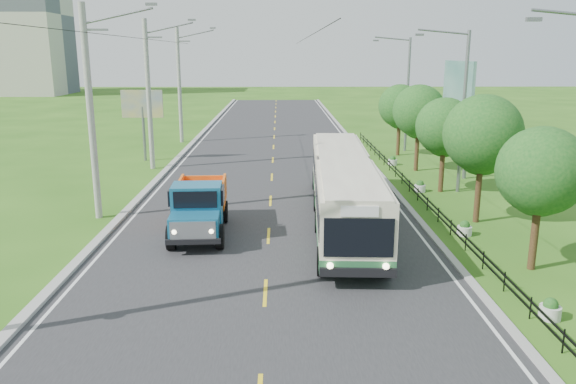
{
  "coord_description": "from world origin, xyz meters",
  "views": [
    {
      "loc": [
        0.48,
        -17.35,
        7.76
      ],
      "look_at": [
        0.86,
        6.34,
        1.9
      ],
      "focal_mm": 35.0,
      "sensor_mm": 36.0,
      "label": 1
    }
  ],
  "objects_px": {
    "pole_near": "(91,112)",
    "tree_back": "(400,108)",
    "planter_near": "(464,229)",
    "bus": "(343,185)",
    "streetlight_far": "(406,90)",
    "dump_truck": "(199,204)",
    "pole_far": "(180,85)",
    "planter_mid": "(420,187)",
    "tree_second": "(541,175)",
    "billboard_left": "(142,108)",
    "tree_fifth": "(419,114)",
    "billboard_right": "(458,91)",
    "pole_mid": "(149,94)",
    "tree_third": "(483,138)",
    "streetlight_mid": "(461,106)",
    "planter_far": "(393,161)",
    "planter_front": "(550,310)",
    "tree_fourth": "(445,129)"
  },
  "relations": [
    {
      "from": "planter_near",
      "to": "billboard_right",
      "type": "bearing_deg",
      "value": 75.2
    },
    {
      "from": "tree_fourth",
      "to": "bus",
      "type": "xyz_separation_m",
      "value": [
        -6.41,
        -6.2,
        -1.74
      ]
    },
    {
      "from": "pole_near",
      "to": "pole_mid",
      "type": "relative_size",
      "value": 1.0
    },
    {
      "from": "tree_back",
      "to": "planter_front",
      "type": "xyz_separation_m",
      "value": [
        -1.26,
        -28.14,
        -3.37
      ]
    },
    {
      "from": "streetlight_far",
      "to": "billboard_right",
      "type": "relative_size",
      "value": 1.24
    },
    {
      "from": "pole_far",
      "to": "planter_far",
      "type": "xyz_separation_m",
      "value": [
        16.86,
        -11.0,
        -4.81
      ]
    },
    {
      "from": "pole_near",
      "to": "tree_back",
      "type": "height_order",
      "value": "pole_near"
    },
    {
      "from": "tree_third",
      "to": "planter_near",
      "type": "relative_size",
      "value": 8.96
    },
    {
      "from": "pole_near",
      "to": "planter_far",
      "type": "bearing_deg",
      "value": 37.63
    },
    {
      "from": "tree_fourth",
      "to": "streetlight_mid",
      "type": "xyz_separation_m",
      "value": [
        0.79,
        -0.14,
        1.32
      ]
    },
    {
      "from": "tree_fifth",
      "to": "bus",
      "type": "xyz_separation_m",
      "value": [
        -6.41,
        -12.2,
        -2.01
      ]
    },
    {
      "from": "tree_third",
      "to": "planter_front",
      "type": "distance_m",
      "value": 10.87
    },
    {
      "from": "tree_fifth",
      "to": "planter_far",
      "type": "relative_size",
      "value": 8.66
    },
    {
      "from": "planter_near",
      "to": "streetlight_mid",
      "type": "bearing_deg",
      "value": 75.68
    },
    {
      "from": "pole_near",
      "to": "tree_third",
      "type": "xyz_separation_m",
      "value": [
        18.12,
        -0.86,
        -1.11
      ]
    },
    {
      "from": "tree_second",
      "to": "streetlight_mid",
      "type": "height_order",
      "value": "streetlight_mid"
    },
    {
      "from": "streetlight_mid",
      "to": "billboard_right",
      "type": "relative_size",
      "value": 1.24
    },
    {
      "from": "pole_far",
      "to": "planter_near",
      "type": "height_order",
      "value": "pole_far"
    },
    {
      "from": "streetlight_far",
      "to": "billboard_right",
      "type": "distance_m",
      "value": 8.18
    },
    {
      "from": "tree_second",
      "to": "tree_back",
      "type": "xyz_separation_m",
      "value": [
        0.0,
        24.0,
        0.13
      ]
    },
    {
      "from": "billboard_left",
      "to": "tree_fifth",
      "type": "bearing_deg",
      "value": -11.28
    },
    {
      "from": "pole_near",
      "to": "planter_far",
      "type": "distance_m",
      "value": 21.83
    },
    {
      "from": "streetlight_far",
      "to": "dump_truck",
      "type": "bearing_deg",
      "value": -122.31
    },
    {
      "from": "planter_mid",
      "to": "planter_front",
      "type": "bearing_deg",
      "value": -90.0
    },
    {
      "from": "tree_third",
      "to": "planter_mid",
      "type": "relative_size",
      "value": 8.96
    },
    {
      "from": "tree_second",
      "to": "tree_back",
      "type": "relative_size",
      "value": 0.96
    },
    {
      "from": "pole_far",
      "to": "planter_mid",
      "type": "xyz_separation_m",
      "value": [
        16.86,
        -19.0,
        -4.81
      ]
    },
    {
      "from": "streetlight_mid",
      "to": "planter_mid",
      "type": "height_order",
      "value": "streetlight_mid"
    },
    {
      "from": "pole_mid",
      "to": "streetlight_far",
      "type": "relative_size",
      "value": 1.1
    },
    {
      "from": "planter_far",
      "to": "billboard_left",
      "type": "relative_size",
      "value": 0.13
    },
    {
      "from": "streetlight_mid",
      "to": "tree_second",
      "type": "bearing_deg",
      "value": -93.79
    },
    {
      "from": "planter_mid",
      "to": "billboard_left",
      "type": "relative_size",
      "value": 0.13
    },
    {
      "from": "pole_mid",
      "to": "planter_front",
      "type": "xyz_separation_m",
      "value": [
        16.86,
        -23.0,
        -4.81
      ]
    },
    {
      "from": "streetlight_far",
      "to": "dump_truck",
      "type": "xyz_separation_m",
      "value": [
        -13.67,
        -21.62,
        -3.53
      ]
    },
    {
      "from": "tree_third",
      "to": "planter_mid",
      "type": "xyz_separation_m",
      "value": [
        -1.26,
        5.86,
        -3.7
      ]
    },
    {
      "from": "pole_near",
      "to": "tree_third",
      "type": "distance_m",
      "value": 18.17
    },
    {
      "from": "planter_near",
      "to": "dump_truck",
      "type": "xyz_separation_m",
      "value": [
        -11.63,
        0.38,
        1.09
      ]
    },
    {
      "from": "pole_near",
      "to": "tree_fifth",
      "type": "bearing_deg",
      "value": 31.59
    },
    {
      "from": "tree_back",
      "to": "dump_truck",
      "type": "height_order",
      "value": "tree_back"
    },
    {
      "from": "dump_truck",
      "to": "tree_back",
      "type": "bearing_deg",
      "value": 54.17
    },
    {
      "from": "bus",
      "to": "dump_truck",
      "type": "distance_m",
      "value": 6.67
    },
    {
      "from": "pole_mid",
      "to": "streetlight_mid",
      "type": "xyz_separation_m",
      "value": [
        18.9,
        -7.0,
        -0.19
      ]
    },
    {
      "from": "tree_fifth",
      "to": "tree_back",
      "type": "bearing_deg",
      "value": 90.0
    },
    {
      "from": "pole_mid",
      "to": "tree_second",
      "type": "xyz_separation_m",
      "value": [
        18.12,
        -18.86,
        -1.57
      ]
    },
    {
      "from": "pole_near",
      "to": "streetlight_far",
      "type": "bearing_deg",
      "value": 45.14
    },
    {
      "from": "tree_fifth",
      "to": "planter_near",
      "type": "xyz_separation_m",
      "value": [
        -1.26,
        -14.14,
        -3.57
      ]
    },
    {
      "from": "tree_back",
      "to": "planter_near",
      "type": "bearing_deg",
      "value": -93.57
    },
    {
      "from": "billboard_right",
      "to": "dump_truck",
      "type": "bearing_deg",
      "value": -138.37
    },
    {
      "from": "planter_front",
      "to": "dump_truck",
      "type": "height_order",
      "value": "dump_truck"
    },
    {
      "from": "planter_near",
      "to": "bus",
      "type": "height_order",
      "value": "bus"
    }
  ]
}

